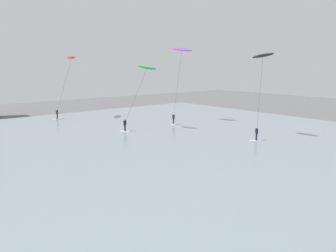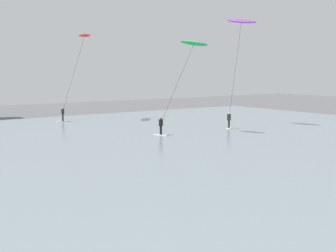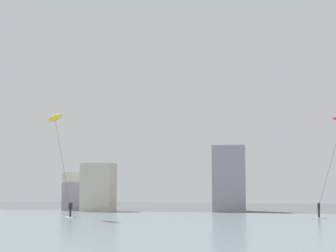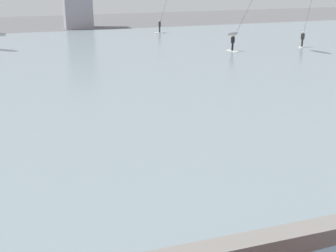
# 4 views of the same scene
# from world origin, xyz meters

# --- Properties ---
(water_bay) EXTENTS (84.00, 52.00, 0.10)m
(water_bay) POSITION_xyz_m (0.00, 30.80, 0.05)
(water_bay) COLOR gray
(water_bay) RESTS_ON ground
(kitesurfer_green) EXTENTS (4.17, 3.39, 8.68)m
(kitesurfer_green) POSITION_xyz_m (15.60, 34.60, 7.43)
(kitesurfer_green) COLOR silver
(kitesurfer_green) RESTS_ON water_bay
(kitesurfer_red) EXTENTS (4.52, 3.50, 9.93)m
(kitesurfer_red) POSITION_xyz_m (12.36, 49.92, 9.03)
(kitesurfer_red) COLOR silver
(kitesurfer_red) RESTS_ON water_bay
(kitesurfer_purple) EXTENTS (3.88, 3.59, 11.20)m
(kitesurfer_purple) POSITION_xyz_m (23.35, 36.25, 9.97)
(kitesurfer_purple) COLOR silver
(kitesurfer_purple) RESTS_ON water_bay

